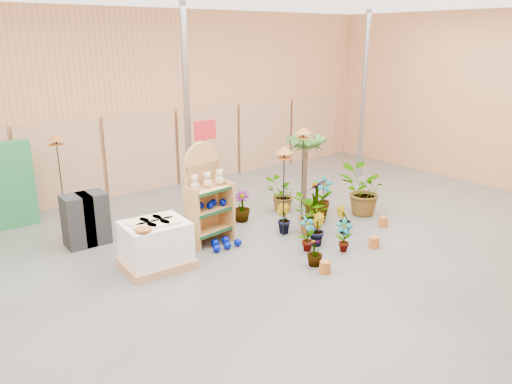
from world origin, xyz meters
TOP-DOWN VIEW (x-y plane):
  - room at (0.00, 0.91)m, footprint 15.20×12.10m
  - display_shelf at (-0.46, 2.10)m, footprint 0.88×0.62m
  - teddy_bears at (-0.44, 2.01)m, footprint 0.72×0.18m
  - gazing_balls_shelf at (-0.46, 1.98)m, footprint 0.72×0.25m
  - gazing_balls_floor at (-0.38, 1.59)m, footprint 0.63×0.39m
  - pallet_stack at (-1.76, 1.63)m, footprint 1.19×1.00m
  - charcoal_planters at (-2.38, 3.34)m, footprint 0.80×0.50m
  - offer_sign at (0.10, 2.98)m, footprint 0.50×0.08m
  - bird_table_front at (0.87, 1.37)m, footprint 0.34×0.34m
  - bird_table_right at (1.98, 2.05)m, footprint 0.34×0.34m
  - bird_table_back at (-2.32, 4.91)m, footprint 0.34×0.34m
  - palm at (2.56, 2.58)m, footprint 0.70×0.70m
  - potted_plant_0 at (0.77, 0.54)m, footprint 0.39×0.30m
  - potted_plant_1 at (1.11, 0.66)m, footprint 0.43×0.44m
  - potted_plant_2 at (1.37, 1.09)m, footprint 0.98×0.94m
  - potted_plant_3 at (1.99, 1.57)m, footprint 0.67×0.67m
  - potted_plant_4 at (2.59, 1.97)m, footprint 0.51×0.49m
  - potted_plant_5 at (1.00, 1.51)m, footprint 0.27×0.33m
  - potted_plant_6 at (1.80, 2.51)m, footprint 0.80×0.72m
  - potted_plant_7 at (0.45, 0.01)m, footprint 0.33×0.33m
  - potted_plant_8 at (1.28, 0.12)m, footprint 0.39×0.40m
  - potted_plant_9 at (1.95, 0.75)m, footprint 0.41×0.39m
  - potted_plant_10 at (3.09, 1.28)m, footprint 1.32×1.30m
  - potted_plant_11 at (0.71, 2.56)m, footprint 0.49×0.49m

SIDE VIEW (x-z plane):
  - gazing_balls_floor at x=-0.38m, z-range 0.00..0.15m
  - potted_plant_7 at x=0.45m, z-range 0.00..0.50m
  - potted_plant_9 at x=1.95m, z-range 0.00..0.58m
  - potted_plant_5 at x=1.00m, z-range 0.00..0.60m
  - potted_plant_1 at x=1.11m, z-range 0.00..0.63m
  - potted_plant_8 at x=1.28m, z-range 0.00..0.63m
  - potted_plant_11 at x=0.71m, z-range 0.00..0.67m
  - potted_plant_0 at x=0.77m, z-range 0.00..0.68m
  - potted_plant_6 at x=1.80m, z-range 0.00..0.79m
  - potted_plant_4 at x=2.59m, z-range 0.00..0.81m
  - pallet_stack at x=-1.76m, z-range -0.01..0.84m
  - potted_plant_2 at x=1.37m, z-range 0.00..0.85m
  - potted_plant_3 at x=1.99m, z-range 0.00..0.96m
  - charcoal_planters at x=-2.38m, z-range 0.00..1.00m
  - potted_plant_10 at x=3.09m, z-range 0.00..1.11m
  - gazing_balls_shelf at x=-0.46m, z-range 0.70..0.84m
  - display_shelf at x=-0.46m, z-range -0.08..1.87m
  - teddy_bears at x=-0.44m, z-range 1.09..1.39m
  - palm at x=2.56m, z-range 0.62..2.37m
  - offer_sign at x=0.10m, z-range 0.47..2.67m
  - bird_table_front at x=0.87m, z-range 0.79..2.63m
  - bird_table_back at x=-2.32m, z-range 0.82..2.74m
  - bird_table_right at x=1.98m, z-range 0.86..2.86m
  - room at x=0.00m, z-range -0.14..4.56m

